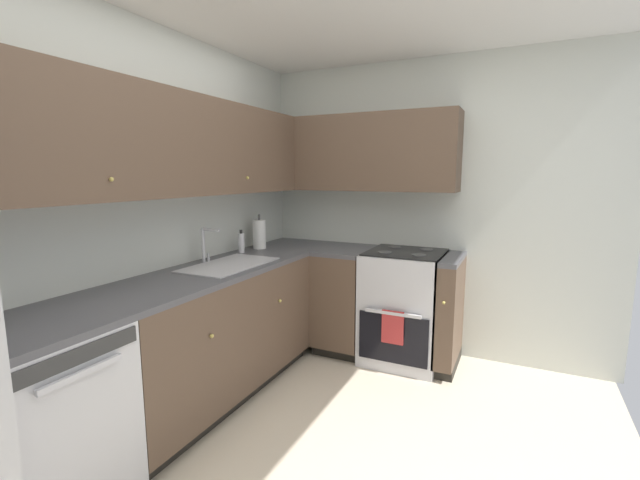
{
  "coord_description": "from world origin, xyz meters",
  "views": [
    {
      "loc": [
        -1.74,
        -0.72,
        1.55
      ],
      "look_at": [
        0.99,
        0.59,
        1.08
      ],
      "focal_mm": 23.65,
      "sensor_mm": 36.0,
      "label": 1
    }
  ],
  "objects_px": {
    "oven_range": "(404,306)",
    "paper_towel_roll": "(259,234)",
    "dishwasher": "(41,426)",
    "soap_bottle": "(241,243)"
  },
  "relations": [
    {
      "from": "soap_bottle",
      "to": "oven_range",
      "type": "bearing_deg",
      "value": -64.37
    },
    {
      "from": "soap_bottle",
      "to": "paper_towel_roll",
      "type": "bearing_deg",
      "value": -4.88
    },
    {
      "from": "dishwasher",
      "to": "soap_bottle",
      "type": "distance_m",
      "value": 1.85
    },
    {
      "from": "oven_range",
      "to": "paper_towel_roll",
      "type": "xyz_separation_m",
      "value": [
        -0.35,
        1.19,
        0.57
      ]
    },
    {
      "from": "soap_bottle",
      "to": "paper_towel_roll",
      "type": "relative_size",
      "value": 0.62
    },
    {
      "from": "oven_range",
      "to": "paper_towel_roll",
      "type": "relative_size",
      "value": 3.47
    },
    {
      "from": "soap_bottle",
      "to": "paper_towel_roll",
      "type": "distance_m",
      "value": 0.24
    },
    {
      "from": "oven_range",
      "to": "paper_towel_roll",
      "type": "bearing_deg",
      "value": 106.26
    },
    {
      "from": "paper_towel_roll",
      "to": "dishwasher",
      "type": "bearing_deg",
      "value": -175.39
    },
    {
      "from": "soap_bottle",
      "to": "dishwasher",
      "type": "bearing_deg",
      "value": -174.14
    }
  ]
}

